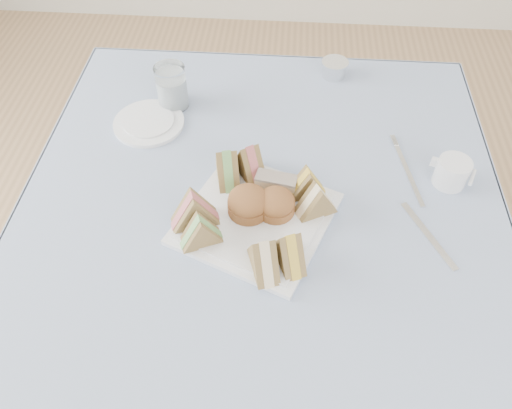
# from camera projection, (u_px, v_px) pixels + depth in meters

# --- Properties ---
(floor) EXTENTS (4.00, 4.00, 0.00)m
(floor) POSITION_uv_depth(u_px,v_px,m) (260.00, 342.00, 1.63)
(floor) COLOR #9E7751
(floor) RESTS_ON ground
(table) EXTENTS (0.90, 0.90, 0.74)m
(table) POSITION_uv_depth(u_px,v_px,m) (261.00, 284.00, 1.35)
(table) COLOR brown
(table) RESTS_ON floor
(tablecloth) EXTENTS (1.02, 1.02, 0.01)m
(tablecloth) POSITION_uv_depth(u_px,v_px,m) (262.00, 193.00, 1.07)
(tablecloth) COLOR #99ACC9
(tablecloth) RESTS_ON table
(serving_plate) EXTENTS (0.36, 0.36, 0.01)m
(serving_plate) POSITION_uv_depth(u_px,v_px,m) (256.00, 218.00, 1.01)
(serving_plate) COLOR white
(serving_plate) RESTS_ON tablecloth
(sandwich_fl_a) EXTENTS (0.10, 0.07, 0.08)m
(sandwich_fl_a) POSITION_uv_depth(u_px,v_px,m) (194.00, 208.00, 0.96)
(sandwich_fl_a) COLOR #8E714E
(sandwich_fl_a) RESTS_ON serving_plate
(sandwich_fl_b) EXTENTS (0.09, 0.07, 0.07)m
(sandwich_fl_b) POSITION_uv_depth(u_px,v_px,m) (200.00, 230.00, 0.94)
(sandwich_fl_b) COLOR #8E714E
(sandwich_fl_b) RESTS_ON serving_plate
(sandwich_fr_a) EXTENTS (0.07, 0.10, 0.08)m
(sandwich_fr_a) POSITION_uv_depth(u_px,v_px,m) (289.00, 248.00, 0.91)
(sandwich_fr_a) COLOR #8E714E
(sandwich_fr_a) RESTS_ON serving_plate
(sandwich_fr_b) EXTENTS (0.07, 0.10, 0.08)m
(sandwich_fr_b) POSITION_uv_depth(u_px,v_px,m) (264.00, 255.00, 0.90)
(sandwich_fr_b) COLOR #8E714E
(sandwich_fr_b) RESTS_ON serving_plate
(sandwich_bl_a) EXTENTS (0.06, 0.10, 0.08)m
(sandwich_bl_a) POSITION_uv_depth(u_px,v_px,m) (227.00, 165.00, 1.04)
(sandwich_bl_a) COLOR #8E714E
(sandwich_bl_a) RESTS_ON serving_plate
(sandwich_bl_b) EXTENTS (0.08, 0.10, 0.08)m
(sandwich_bl_b) POSITION_uv_depth(u_px,v_px,m) (250.00, 160.00, 1.05)
(sandwich_bl_b) COLOR #8E714E
(sandwich_bl_b) RESTS_ON serving_plate
(sandwich_br_a) EXTENTS (0.09, 0.07, 0.08)m
(sandwich_br_a) POSITION_uv_depth(u_px,v_px,m) (317.00, 199.00, 0.98)
(sandwich_br_a) COLOR #8E714E
(sandwich_br_a) RESTS_ON serving_plate
(sandwich_br_b) EXTENTS (0.09, 0.06, 0.07)m
(sandwich_br_b) POSITION_uv_depth(u_px,v_px,m) (307.00, 182.00, 1.02)
(sandwich_br_b) COLOR #8E714E
(sandwich_br_b) RESTS_ON serving_plate
(scone_left) EXTENTS (0.10, 0.10, 0.06)m
(scone_left) POSITION_uv_depth(u_px,v_px,m) (248.00, 202.00, 0.99)
(scone_left) COLOR brown
(scone_left) RESTS_ON serving_plate
(scone_right) EXTENTS (0.08, 0.08, 0.05)m
(scone_right) POSITION_uv_depth(u_px,v_px,m) (276.00, 203.00, 0.99)
(scone_right) COLOR brown
(scone_right) RESTS_ON serving_plate
(pastry_slice) EXTENTS (0.09, 0.05, 0.04)m
(pastry_slice) POSITION_uv_depth(u_px,v_px,m) (276.00, 183.00, 1.04)
(pastry_slice) COLOR tan
(pastry_slice) RESTS_ON serving_plate
(side_plate) EXTENTS (0.18, 0.18, 0.01)m
(side_plate) POSITION_uv_depth(u_px,v_px,m) (149.00, 123.00, 1.20)
(side_plate) COLOR white
(side_plate) RESTS_ON tablecloth
(water_glass) EXTENTS (0.10, 0.10, 0.11)m
(water_glass) POSITION_uv_depth(u_px,v_px,m) (172.00, 87.00, 1.21)
(water_glass) COLOR white
(water_glass) RESTS_ON tablecloth
(tea_strainer) EXTENTS (0.08, 0.08, 0.04)m
(tea_strainer) POSITION_uv_depth(u_px,v_px,m) (334.00, 69.00, 1.31)
(tea_strainer) COLOR silver
(tea_strainer) RESTS_ON tablecloth
(knife) EXTENTS (0.09, 0.17, 0.00)m
(knife) POSITION_uv_depth(u_px,v_px,m) (428.00, 235.00, 0.99)
(knife) COLOR silver
(knife) RESTS_ON tablecloth
(fork) EXTENTS (0.05, 0.18, 0.00)m
(fork) POSITION_uv_depth(u_px,v_px,m) (409.00, 175.00, 1.09)
(fork) COLOR silver
(fork) RESTS_ON tablecloth
(creamer_jug) EXTENTS (0.09, 0.09, 0.06)m
(creamer_jug) POSITION_uv_depth(u_px,v_px,m) (452.00, 172.00, 1.06)
(creamer_jug) COLOR white
(creamer_jug) RESTS_ON tablecloth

